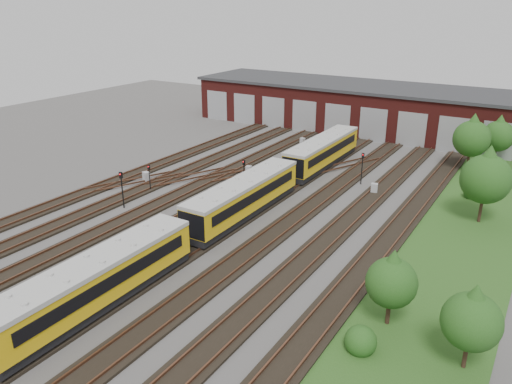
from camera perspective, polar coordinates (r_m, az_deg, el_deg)
The scene contains 22 objects.
ground at distance 40.71m, azimuth -7.19°, elevation -4.40°, with size 120.00×120.00×0.00m, color #494644.
track_network at distance 41.17m, azimuth -6.87°, elevation -3.91°, with size 30.40×70.00×0.33m.
maintenance_shed at distance 73.66m, azimuth 12.60°, elevation 9.43°, with size 51.00×12.50×6.35m.
grass_verge at distance 42.37m, azimuth 22.78°, elevation -4.89°, with size 8.00×55.00×0.05m, color #214918.
metro_train at distance 42.21m, azimuth -1.39°, elevation -0.55°, with size 2.64×46.32×2.96m.
signal_mast_0 at distance 45.47m, azimuth -15.09°, elevation 0.76°, with size 0.32×0.30×3.39m.
signal_mast_1 at distance 49.24m, azimuth -12.10°, elevation 1.99°, with size 0.26×0.25×2.64m.
signal_mast_2 at distance 49.09m, azimuth -1.39°, elevation 2.55°, with size 0.26×0.24×2.81m.
signal_mast_3 at distance 50.91m, azimuth 12.05°, elevation 3.10°, with size 0.28×0.26×3.28m.
relay_cabinet_0 at distance 52.07m, azimuth -12.43°, elevation 1.67°, with size 0.66×0.55×1.10m, color #AAACB0.
relay_cabinet_1 at distance 64.59m, azimuth 5.33°, elevation 5.76°, with size 0.57×0.47×0.95m, color #AAACB0.
relay_cabinet_2 at distance 53.16m, azimuth -0.83°, elevation 2.50°, with size 0.58×0.48×0.96m, color #AAACB0.
relay_cabinet_3 at distance 62.68m, azimuth 8.53°, elevation 5.11°, with size 0.52×0.43×0.86m, color #AAACB0.
relay_cabinet_4 at distance 49.15m, azimuth 13.36°, elevation 0.38°, with size 0.62×0.51×1.03m, color #AAACB0.
tree_0 at distance 57.96m, azimuth 23.48°, elevation 6.06°, with size 3.86×3.86×6.40m.
tree_1 at distance 62.08m, azimuth 26.01°, elevation 6.13°, with size 3.43×3.43×5.68m.
tree_2 at distance 44.42m, azimuth 24.88°, elevation 1.94°, with size 4.05×4.05×6.72m.
tree_3 at distance 28.95m, azimuth 15.28°, elevation -9.38°, with size 2.88×2.88×4.77m.
tree_4 at distance 26.96m, azimuth 23.51°, elevation -12.82°, with size 2.93×2.93×4.86m.
bush_0 at distance 27.79m, azimuth 11.90°, elevation -15.92°, with size 1.71×1.71×1.71m, color #1B4714.
bush_1 at distance 50.83m, azimuth 23.52°, elevation 0.17°, with size 1.57×1.57×1.57m, color #1B4714.
bush_2 at distance 56.04m, azimuth 27.13°, elevation 1.31°, with size 1.35×1.35×1.35m, color #1B4714.
Camera 1 is at (23.43, -28.41, 17.34)m, focal length 35.00 mm.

